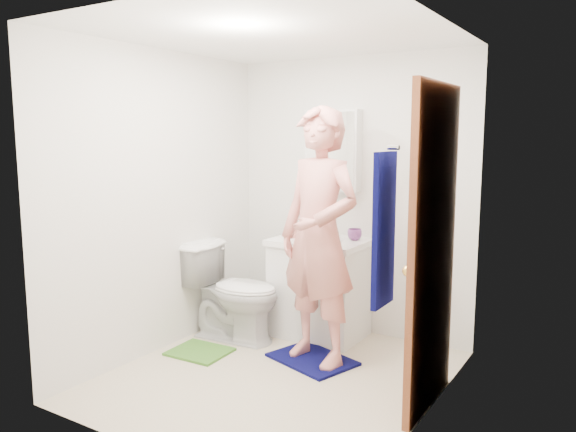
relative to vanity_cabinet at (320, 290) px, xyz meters
The scene contains 22 objects.
floor 1.01m from the vanity_cabinet, 80.69° to the right, with size 2.20×2.40×0.02m, color beige.
ceiling 2.21m from the vanity_cabinet, 80.69° to the right, with size 2.20×2.40×0.02m, color white.
wall_back 0.87m from the vanity_cabinet, 63.05° to the left, with size 2.20×0.02×2.40m, color silver.
wall_front 2.28m from the vanity_cabinet, 85.96° to the right, with size 2.20×0.02×2.40m, color silver.
wall_left 1.55m from the vanity_cabinet, 136.37° to the right, with size 0.02×2.40×2.40m, color silver.
wall_right 1.75m from the vanity_cabinet, 35.99° to the right, with size 0.02×2.40×2.40m, color silver.
vanity_cabinet is the anchor object (origin of this frame).
countertop 0.43m from the vanity_cabinet, ahead, with size 0.79×0.59×0.05m, color white.
sink_basin 0.44m from the vanity_cabinet, ahead, with size 0.40×0.40×0.03m, color white.
faucet 0.54m from the vanity_cabinet, 90.00° to the left, with size 0.03×0.03×0.12m, color silver.
medicine_cabinet 1.22m from the vanity_cabinet, 90.00° to the left, with size 0.50×0.12×0.70m, color white.
mirror_panel 1.21m from the vanity_cabinet, 90.00° to the left, with size 0.46×0.01×0.66m, color white.
door 1.57m from the vanity_cabinet, 32.20° to the right, with size 0.05×0.80×2.05m, color brown.
door_knob 1.69m from the vanity_cabinet, 42.72° to the right, with size 0.07×0.07×0.07m, color gold.
towel 2.08m from the vanity_cabinet, 51.53° to the right, with size 0.03×0.24×0.80m, color #070841.
towel_hook 2.30m from the vanity_cabinet, 50.60° to the right, with size 0.02×0.02×0.06m, color silver.
toilet 0.74m from the vanity_cabinet, 141.13° to the right, with size 0.46×0.81×0.83m, color white.
bath_mat 0.70m from the vanity_cabinet, 66.55° to the right, with size 0.62×0.45×0.02m, color #070841.
green_rug 1.14m from the vanity_cabinet, 124.98° to the right, with size 0.45×0.38×0.02m, color #46832B.
soap_dispenser 0.58m from the vanity_cabinet, 168.55° to the right, with size 0.08×0.08×0.18m, color #AE5C51.
toothbrush_cup 0.58m from the vanity_cabinet, 24.76° to the left, with size 0.12×0.12×0.10m, color #7B3F8B.
man 0.84m from the vanity_cabinet, 62.14° to the right, with size 0.70×0.46×1.92m, color #DD867C.
Camera 1 is at (2.11, -3.24, 1.73)m, focal length 35.00 mm.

